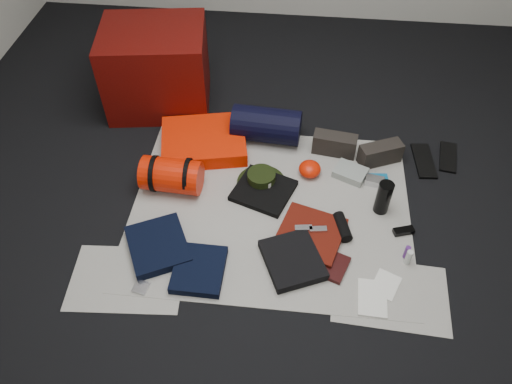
# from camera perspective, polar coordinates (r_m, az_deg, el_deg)

# --- Properties ---
(floor) EXTENTS (4.50, 4.50, 0.02)m
(floor) POSITION_cam_1_polar(r_m,az_deg,el_deg) (2.91, 1.67, -2.06)
(floor) COLOR black
(floor) RESTS_ON ground
(newspaper_mat) EXTENTS (1.60, 1.30, 0.01)m
(newspaper_mat) POSITION_cam_1_polar(r_m,az_deg,el_deg) (2.90, 1.67, -1.89)
(newspaper_mat) COLOR beige
(newspaper_mat) RESTS_ON floor
(newspaper_sheet_front_left) EXTENTS (0.61, 0.44, 0.00)m
(newspaper_sheet_front_left) POSITION_cam_1_polar(r_m,az_deg,el_deg) (2.71, -14.52, -9.54)
(newspaper_sheet_front_left) COLOR beige
(newspaper_sheet_front_left) RESTS_ON floor
(newspaper_sheet_front_right) EXTENTS (0.60, 0.43, 0.00)m
(newspaper_sheet_front_right) POSITION_cam_1_polar(r_m,az_deg,el_deg) (2.66, 15.07, -11.19)
(newspaper_sheet_front_right) COLOR beige
(newspaper_sheet_front_right) RESTS_ON floor
(red_cabinet) EXTENTS (0.74, 0.65, 0.56)m
(red_cabinet) POSITION_cam_1_polar(r_m,az_deg,el_deg) (3.53, -11.28, 13.72)
(red_cabinet) COLOR #510905
(red_cabinet) RESTS_ON floor
(sleeping_pad) EXTENTS (0.61, 0.53, 0.10)m
(sleeping_pad) POSITION_cam_1_polar(r_m,az_deg,el_deg) (3.25, -5.99, 5.80)
(sleeping_pad) COLOR #F52302
(sleeping_pad) RESTS_ON newspaper_mat
(stuff_sack) EXTENTS (0.36, 0.23, 0.21)m
(stuff_sack) POSITION_cam_1_polar(r_m,az_deg,el_deg) (2.97, -9.62, 1.88)
(stuff_sack) COLOR red
(stuff_sack) RESTS_ON newspaper_mat
(sack_strap_left) EXTENTS (0.02, 0.22, 0.22)m
(sack_strap_left) POSITION_cam_1_polar(r_m,az_deg,el_deg) (3.00, -11.48, 2.09)
(sack_strap_left) COLOR black
(sack_strap_left) RESTS_ON newspaper_mat
(sack_strap_right) EXTENTS (0.02, 0.22, 0.22)m
(sack_strap_right) POSITION_cam_1_polar(r_m,az_deg,el_deg) (2.95, -7.75, 1.82)
(sack_strap_right) COLOR black
(sack_strap_right) RESTS_ON newspaper_mat
(navy_duffel) EXTENTS (0.45, 0.26, 0.23)m
(navy_duffel) POSITION_cam_1_polar(r_m,az_deg,el_deg) (3.25, 1.19, 7.66)
(navy_duffel) COLOR black
(navy_duffel) RESTS_ON newspaper_mat
(boonie_brim) EXTENTS (0.36, 0.36, 0.01)m
(boonie_brim) POSITION_cam_1_polar(r_m,az_deg,el_deg) (3.03, 0.61, 1.09)
(boonie_brim) COLOR black
(boonie_brim) RESTS_ON newspaper_mat
(boonie_crown) EXTENTS (0.17, 0.17, 0.07)m
(boonie_crown) POSITION_cam_1_polar(r_m,az_deg,el_deg) (3.00, 0.62, 1.64)
(boonie_crown) COLOR black
(boonie_crown) RESTS_ON boonie_brim
(hiking_boot_left) EXTENTS (0.29, 0.14, 0.14)m
(hiking_boot_left) POSITION_cam_1_polar(r_m,az_deg,el_deg) (3.22, 8.97, 5.43)
(hiking_boot_left) COLOR #28231F
(hiking_boot_left) RESTS_ON newspaper_mat
(hiking_boot_right) EXTENTS (0.28, 0.20, 0.13)m
(hiking_boot_right) POSITION_cam_1_polar(r_m,az_deg,el_deg) (3.21, 14.02, 4.30)
(hiking_boot_right) COLOR #28231F
(hiking_boot_right) RESTS_ON newspaper_mat
(flip_flop_left) EXTENTS (0.14, 0.31, 0.02)m
(flip_flop_left) POSITION_cam_1_polar(r_m,az_deg,el_deg) (3.34, 18.63, 3.39)
(flip_flop_left) COLOR black
(flip_flop_left) RESTS_ON floor
(flip_flop_right) EXTENTS (0.14, 0.29, 0.02)m
(flip_flop_right) POSITION_cam_1_polar(r_m,az_deg,el_deg) (3.42, 21.09, 3.74)
(flip_flop_right) COLOR black
(flip_flop_right) RESTS_ON floor
(trousers_navy_a) EXTENTS (0.42, 0.44, 0.05)m
(trousers_navy_a) POSITION_cam_1_polar(r_m,az_deg,el_deg) (2.75, -11.13, -6.03)
(trousers_navy_a) COLOR black
(trousers_navy_a) RESTS_ON newspaper_mat
(trousers_navy_b) EXTENTS (0.26, 0.30, 0.05)m
(trousers_navy_b) POSITION_cam_1_polar(r_m,az_deg,el_deg) (2.64, -6.53, -8.80)
(trousers_navy_b) COLOR black
(trousers_navy_b) RESTS_ON newspaper_mat
(trousers_charcoal) EXTENTS (0.39, 0.41, 0.05)m
(trousers_charcoal) POSITION_cam_1_polar(r_m,az_deg,el_deg) (2.66, 4.20, -7.74)
(trousers_charcoal) COLOR black
(trousers_charcoal) RESTS_ON newspaper_mat
(black_tshirt) EXTENTS (0.41, 0.39, 0.03)m
(black_tshirt) POSITION_cam_1_polar(r_m,az_deg,el_deg) (2.97, 0.86, 0.18)
(black_tshirt) COLOR black
(black_tshirt) RESTS_ON newspaper_mat
(red_shirt) EXTENTS (0.42, 0.42, 0.05)m
(red_shirt) POSITION_cam_1_polar(r_m,az_deg,el_deg) (2.77, 6.22, -4.87)
(red_shirt) COLOR #581209
(red_shirt) RESTS_ON newspaper_mat
(orange_stuff_sack) EXTENTS (0.17, 0.17, 0.09)m
(orange_stuff_sack) POSITION_cam_1_polar(r_m,az_deg,el_deg) (3.07, 6.17, 2.64)
(orange_stuff_sack) COLOR red
(orange_stuff_sack) RESTS_ON newspaper_mat
(first_aid_pouch) EXTENTS (0.23, 0.21, 0.05)m
(first_aid_pouch) POSITION_cam_1_polar(r_m,az_deg,el_deg) (3.11, 10.73, 2.19)
(first_aid_pouch) COLOR gray
(first_aid_pouch) RESTS_ON newspaper_mat
(water_bottle) EXTENTS (0.11, 0.11, 0.21)m
(water_bottle) POSITION_cam_1_polar(r_m,az_deg,el_deg) (2.90, 14.37, -0.61)
(water_bottle) COLOR black
(water_bottle) RESTS_ON newspaper_mat
(speaker) EXTENTS (0.11, 0.19, 0.07)m
(speaker) POSITION_cam_1_polar(r_m,az_deg,el_deg) (2.81, 9.84, -3.95)
(speaker) COLOR black
(speaker) RESTS_ON newspaper_mat
(compact_camera) EXTENTS (0.12, 0.09, 0.04)m
(compact_camera) POSITION_cam_1_polar(r_m,az_deg,el_deg) (3.10, 13.40, 1.22)
(compact_camera) COLOR silver
(compact_camera) RESTS_ON newspaper_mat
(cyan_case) EXTENTS (0.12, 0.08, 0.04)m
(cyan_case) POSITION_cam_1_polar(r_m,az_deg,el_deg) (3.12, 13.81, 1.40)
(cyan_case) COLOR #0F6495
(cyan_case) RESTS_ON newspaper_mat
(toiletry_purple) EXTENTS (0.03, 0.03, 0.08)m
(toiletry_purple) POSITION_cam_1_polar(r_m,az_deg,el_deg) (2.77, 16.85, -6.60)
(toiletry_purple) COLOR #532475
(toiletry_purple) RESTS_ON newspaper_mat
(toiletry_clear) EXTENTS (0.04, 0.04, 0.10)m
(toiletry_clear) POSITION_cam_1_polar(r_m,az_deg,el_deg) (2.75, 17.03, -7.15)
(toiletry_clear) COLOR silver
(toiletry_clear) RESTS_ON newspaper_mat
(paperback_book) EXTENTS (0.17, 0.20, 0.02)m
(paperback_book) POSITION_cam_1_polar(r_m,az_deg,el_deg) (2.67, 9.07, -8.48)
(paperback_book) COLOR black
(paperback_book) RESTS_ON newspaper_mat
(map_booklet) EXTENTS (0.15, 0.21, 0.01)m
(map_booklet) POSITION_cam_1_polar(r_m,az_deg,el_deg) (2.62, 13.15, -11.71)
(map_booklet) COLOR white
(map_booklet) RESTS_ON newspaper_mat
(map_printout) EXTENTS (0.18, 0.19, 0.01)m
(map_printout) POSITION_cam_1_polar(r_m,az_deg,el_deg) (2.68, 14.59, -10.20)
(map_printout) COLOR white
(map_printout) RESTS_ON newspaper_mat
(sunglasses) EXTENTS (0.12, 0.08, 0.03)m
(sunglasses) POSITION_cam_1_polar(r_m,az_deg,el_deg) (2.89, 16.51, -4.29)
(sunglasses) COLOR black
(sunglasses) RESTS_ON newspaper_mat
(key_cluster) EXTENTS (0.09, 0.09, 0.01)m
(key_cluster) POSITION_cam_1_polar(r_m,az_deg,el_deg) (2.65, -13.00, -10.57)
(key_cluster) COLOR silver
(key_cluster) RESTS_ON newspaper_mat
(tape_roll) EXTENTS (0.05, 0.05, 0.04)m
(tape_roll) POSITION_cam_1_polar(r_m,az_deg,el_deg) (2.96, 1.31, 1.01)
(tape_roll) COLOR silver
(tape_roll) RESTS_ON black_tshirt
(energy_bar_a) EXTENTS (0.10, 0.05, 0.01)m
(energy_bar_a) POSITION_cam_1_polar(r_m,az_deg,el_deg) (2.75, 5.45, -4.11)
(energy_bar_a) COLOR silver
(energy_bar_a) RESTS_ON red_shirt
(energy_bar_b) EXTENTS (0.10, 0.05, 0.01)m
(energy_bar_b) POSITION_cam_1_polar(r_m,az_deg,el_deg) (2.76, 7.11, -4.23)
(energy_bar_b) COLOR silver
(energy_bar_b) RESTS_ON red_shirt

